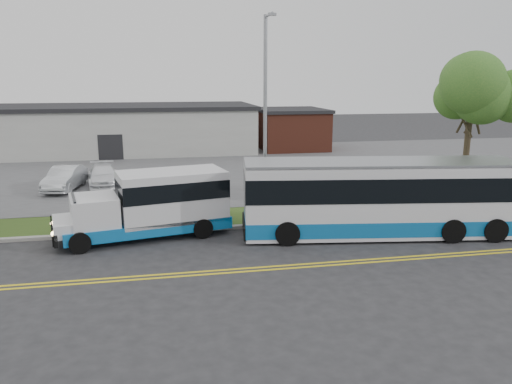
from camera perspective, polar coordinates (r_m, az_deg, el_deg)
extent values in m
plane|color=#28282B|center=(21.85, -5.20, -5.20)|extent=(140.00, 140.00, 0.00)
cube|color=yellow|center=(18.25, -3.93, -8.89)|extent=(70.00, 0.12, 0.01)
cube|color=yellow|center=(17.97, -3.81, -9.24)|extent=(70.00, 0.12, 0.01)
cube|color=#9E9B93|center=(22.87, -5.49, -4.18)|extent=(80.00, 0.30, 0.15)
cube|color=#35501A|center=(24.60, -5.91, -3.02)|extent=(80.00, 3.30, 0.10)
cube|color=#4C4C4F|center=(38.32, -7.85, 2.70)|extent=(80.00, 25.00, 0.10)
cube|color=#9E9E99|center=(48.07, -15.84, 6.74)|extent=(25.00, 10.00, 4.00)
cube|color=black|center=(47.91, -16.00, 9.33)|extent=(25.40, 10.40, 0.35)
cube|color=black|center=(43.28, -16.27, 4.88)|extent=(2.00, 0.15, 2.20)
cube|color=brown|center=(48.58, 3.99, 7.02)|extent=(6.00, 7.00, 3.60)
cube|color=black|center=(48.42, 4.03, 9.32)|extent=(6.30, 7.30, 0.30)
cylinder|color=#32251B|center=(28.91, 22.83, 3.36)|extent=(0.32, 0.32, 4.76)
ellipsoid|color=#306824|center=(28.59, 23.49, 10.77)|extent=(5.20, 5.20, 4.42)
cylinder|color=gray|center=(24.08, 1.05, 8.34)|extent=(0.18, 0.18, 9.50)
cylinder|color=gray|center=(23.48, 1.48, 19.58)|extent=(0.12, 1.40, 0.12)
cube|color=gray|center=(22.84, 1.85, 19.64)|extent=(0.35, 0.18, 0.12)
cube|color=#0E5FA0|center=(22.23, -12.29, -3.61)|extent=(7.32, 3.73, 0.51)
cube|color=silver|center=(22.15, -9.56, -0.38)|extent=(4.91, 3.23, 2.16)
cube|color=black|center=(22.07, -9.60, 0.52)|extent=(4.93, 3.28, 0.77)
cube|color=silver|center=(21.76, -17.98, -2.06)|extent=(2.26, 2.54, 1.23)
cube|color=black|center=(21.66, -20.04, -1.72)|extent=(0.50, 1.93, 0.92)
cube|color=silver|center=(21.84, -20.84, -3.63)|extent=(1.43, 2.27, 0.57)
cube|color=black|center=(21.92, -21.98, -4.51)|extent=(0.58, 2.09, 0.51)
sphere|color=#FFD88C|center=(21.11, -22.13, -4.45)|extent=(0.24, 0.24, 0.21)
sphere|color=#FFD88C|center=(22.59, -22.21, -3.34)|extent=(0.24, 0.24, 0.21)
cylinder|color=black|center=(20.91, -19.49, -5.51)|extent=(0.90, 0.46, 0.86)
cylinder|color=black|center=(23.04, -19.85, -3.85)|extent=(0.90, 0.46, 0.86)
cylinder|color=black|center=(21.70, -6.11, -4.15)|extent=(0.90, 0.46, 0.86)
cylinder|color=black|center=(23.76, -7.66, -2.68)|extent=(0.90, 0.46, 0.86)
cube|color=silver|center=(22.40, 13.97, -0.66)|extent=(12.05, 4.32, 3.11)
cube|color=#0E5FA0|center=(22.67, 13.82, -3.30)|extent=(12.07, 4.34, 0.64)
cube|color=black|center=(22.27, 14.05, 0.81)|extent=(12.10, 4.37, 1.02)
cube|color=black|center=(21.37, -1.15, 0.11)|extent=(0.45, 2.46, 1.71)
cube|color=black|center=(21.76, -1.33, -3.89)|extent=(0.51, 2.67, 0.54)
cube|color=gray|center=(22.09, 14.19, 3.31)|extent=(12.05, 4.32, 0.13)
cylinder|color=black|center=(20.67, 3.61, -4.74)|extent=(1.07, 0.48, 1.03)
cylinder|color=black|center=(23.07, 2.90, -2.84)|extent=(1.07, 0.48, 1.03)
cylinder|color=black|center=(22.53, 21.55, -4.15)|extent=(1.07, 0.48, 1.03)
cylinder|color=black|center=(24.76, 19.18, -2.46)|extent=(1.07, 0.48, 1.03)
cylinder|color=black|center=(23.34, 25.64, -3.95)|extent=(1.07, 0.48, 1.03)
cylinder|color=black|center=(25.49, 22.98, -2.34)|extent=(1.07, 0.48, 1.03)
imported|color=black|center=(23.82, -11.34, -1.67)|extent=(0.58, 0.39, 1.56)
imported|color=silver|center=(32.51, -21.01, 1.49)|extent=(2.23, 4.53, 1.43)
imported|color=white|center=(33.11, -17.06, 1.85)|extent=(2.33, 4.61, 1.28)
sphere|color=white|center=(23.74, -12.00, -3.29)|extent=(0.32, 0.32, 0.32)
sphere|color=white|center=(24.22, -10.57, -2.91)|extent=(0.32, 0.32, 0.32)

